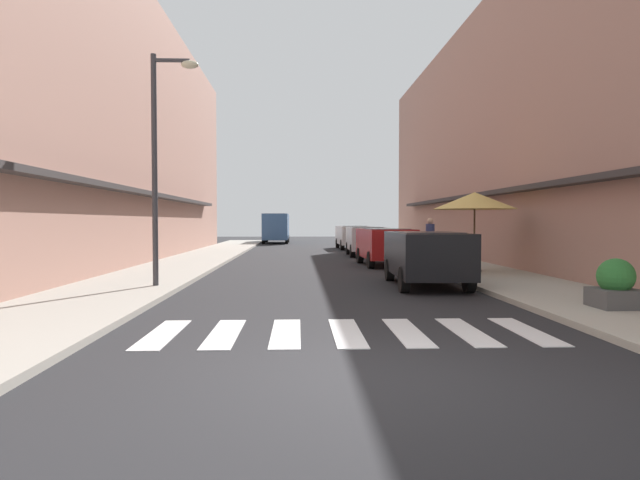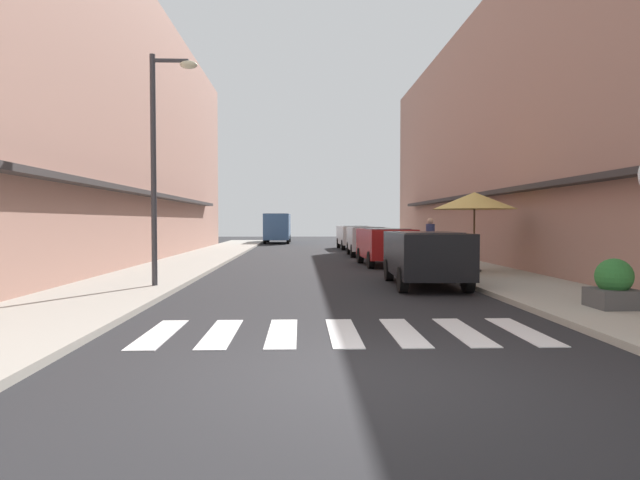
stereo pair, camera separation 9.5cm
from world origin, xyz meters
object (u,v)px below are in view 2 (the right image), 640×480
at_px(parked_car_near, 425,252).
at_px(cafe_umbrella, 474,201).
at_px(planter_corner, 614,286).
at_px(pedestrian_walking_near, 430,239).
at_px(delivery_van, 278,226).
at_px(parked_car_distant, 353,234).
at_px(parked_car_far, 367,238).
at_px(parked_car_mid, 385,242).
at_px(street_lamp, 160,146).

height_order(parked_car_near, cafe_umbrella, cafe_umbrella).
relative_size(planter_corner, pedestrian_walking_near, 0.53).
bearing_deg(delivery_van, parked_car_distant, -61.24).
xyz_separation_m(delivery_van, planter_corner, (7.74, -33.49, -0.87)).
bearing_deg(parked_car_far, delivery_van, 107.70).
bearing_deg(parked_car_far, planter_corner, -81.59).
bearing_deg(delivery_van, planter_corner, -76.98).
xyz_separation_m(parked_car_near, parked_car_distant, (-0.00, 19.59, 0.00)).
height_order(parked_car_mid, delivery_van, delivery_van).
height_order(parked_car_far, pedestrian_walking_near, pedestrian_walking_near).
bearing_deg(parked_car_near, parked_car_far, 90.00).
relative_size(parked_car_distant, delivery_van, 0.81).
bearing_deg(cafe_umbrella, parked_car_near, -127.69).
distance_m(planter_corner, pedestrian_walking_near, 10.80).
xyz_separation_m(parked_car_mid, delivery_van, (-5.20, 22.28, 0.49)).
xyz_separation_m(planter_corner, pedestrian_walking_near, (-0.86, 10.76, 0.52)).
bearing_deg(parked_car_distant, cafe_umbrella, -82.14).
bearing_deg(parked_car_mid, cafe_umbrella, -58.98).
xyz_separation_m(parked_car_near, street_lamp, (-6.88, -0.50, 2.72)).
distance_m(street_lamp, pedestrian_walking_near, 11.25).
bearing_deg(delivery_van, street_lamp, -93.24).
relative_size(cafe_umbrella, pedestrian_walking_near, 1.52).
relative_size(parked_car_mid, pedestrian_walking_near, 2.28).
bearing_deg(cafe_umbrella, planter_corner, -88.09).
bearing_deg(planter_corner, pedestrian_walking_near, 94.58).
height_order(parked_car_near, parked_car_distant, same).
relative_size(parked_car_distant, pedestrian_walking_near, 2.50).
xyz_separation_m(parked_car_distant, street_lamp, (-6.88, -20.09, 2.72)).
relative_size(parked_car_far, pedestrian_walking_near, 2.24).
height_order(parked_car_near, planter_corner, parked_car_near).
bearing_deg(parked_car_distant, street_lamp, -108.89).
bearing_deg(cafe_umbrella, parked_car_far, 103.18).
relative_size(street_lamp, pedestrian_walking_near, 3.30).
relative_size(parked_car_near, street_lamp, 0.71).
distance_m(parked_car_far, street_lamp, 15.19).
xyz_separation_m(parked_car_near, planter_corner, (2.54, -4.43, -0.38)).
distance_m(parked_car_distant, planter_corner, 24.15).
bearing_deg(planter_corner, delivery_van, 103.02).
bearing_deg(parked_car_distant, planter_corner, -83.96).
xyz_separation_m(cafe_umbrella, pedestrian_walking_near, (-0.61, 3.36, -1.36)).
xyz_separation_m(parked_car_mid, pedestrian_walking_near, (1.68, -0.45, 0.13)).
bearing_deg(parked_car_mid, delivery_van, 103.14).
xyz_separation_m(street_lamp, planter_corner, (9.42, -3.92, -3.10)).
relative_size(parked_car_near, parked_car_far, 1.05).
bearing_deg(cafe_umbrella, delivery_van, 106.03).
xyz_separation_m(parked_car_near, parked_car_far, (-0.00, 12.76, -0.00)).
bearing_deg(planter_corner, cafe_umbrella, 91.91).
relative_size(parked_car_mid, parked_car_distant, 0.91).
bearing_deg(parked_car_far, parked_car_mid, -90.00).
bearing_deg(street_lamp, parked_car_distant, 71.11).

